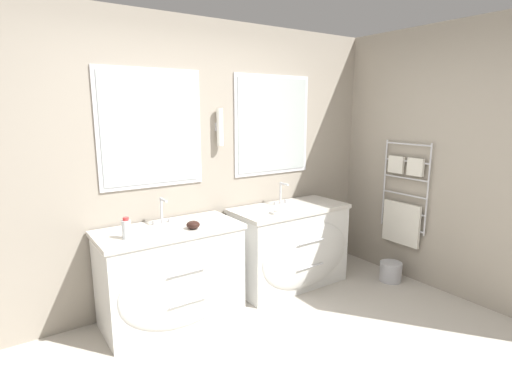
# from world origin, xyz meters

# --- Properties ---
(wall_back) EXTENTS (5.81, 0.14, 2.60)m
(wall_back) POSITION_xyz_m (0.01, 1.71, 1.31)
(wall_back) COLOR #9E9384
(wall_back) RESTS_ON ground_plane
(wall_right) EXTENTS (0.13, 3.52, 2.60)m
(wall_right) POSITION_xyz_m (2.13, 0.76, 1.29)
(wall_right) COLOR #9E9384
(wall_right) RESTS_ON ground_plane
(vanity_left) EXTENTS (1.19, 0.64, 0.83)m
(vanity_left) POSITION_xyz_m (-0.37, 1.34, 0.42)
(vanity_left) COLOR white
(vanity_left) RESTS_ON ground_plane
(vanity_right) EXTENTS (1.19, 0.64, 0.83)m
(vanity_right) POSITION_xyz_m (0.93, 1.34, 0.42)
(vanity_right) COLOR white
(vanity_right) RESTS_ON ground_plane
(faucet_left) EXTENTS (0.17, 0.14, 0.23)m
(faucet_left) POSITION_xyz_m (-0.37, 1.51, 0.95)
(faucet_left) COLOR silver
(faucet_left) RESTS_ON vanity_left
(faucet_right) EXTENTS (0.17, 0.14, 0.23)m
(faucet_right) POSITION_xyz_m (0.93, 1.51, 0.95)
(faucet_right) COLOR silver
(faucet_right) RESTS_ON vanity_right
(toiletry_bottle) EXTENTS (0.07, 0.07, 0.17)m
(toiletry_bottle) POSITION_xyz_m (-0.74, 1.28, 0.91)
(toiletry_bottle) COLOR silver
(toiletry_bottle) RESTS_ON vanity_left
(amenity_bowl) EXTENTS (0.11, 0.11, 0.07)m
(amenity_bowl) POSITION_xyz_m (-0.21, 1.23, 0.87)
(amenity_bowl) COLOR black
(amenity_bowl) RESTS_ON vanity_left
(soap_dish) EXTENTS (0.12, 0.08, 0.04)m
(soap_dish) POSITION_xyz_m (0.65, 1.23, 0.85)
(soap_dish) COLOR white
(soap_dish) RESTS_ON vanity_right
(waste_bin) EXTENTS (0.23, 0.23, 0.20)m
(waste_bin) POSITION_xyz_m (1.87, 0.81, 0.11)
(waste_bin) COLOR #B7B7BC
(waste_bin) RESTS_ON ground_plane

